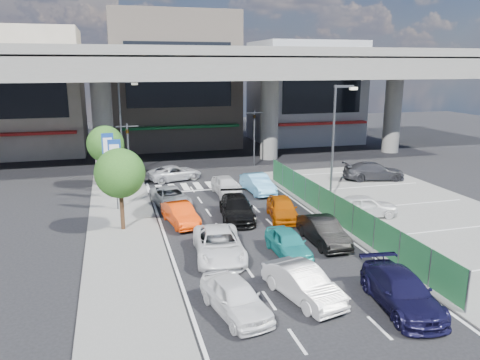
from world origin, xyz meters
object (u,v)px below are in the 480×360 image
object	(u,v)px
traffic_light_right	(254,124)
signboard_far	(109,157)
signboard_near	(115,165)
taxi_orange_right	(282,208)
sedan_white_mid_left	(219,245)
parked_sedan_white	(364,206)
sedan_white_front_mid	(226,186)
hatch_white_back_mid	(303,283)
crossing_wagon_silver	(175,173)
taxi_orange_left	(180,214)
tree_near	(120,173)
sedan_black_mid	(237,208)
taxi_teal_mid	(288,243)
kei_truck_front_right	(258,184)
hatch_black_mid_right	(323,231)
street_lamp_right	(336,134)
van_white_back_left	(235,297)
traffic_cone	(315,201)
traffic_light_left	(128,141)
wagon_silver_front_left	(171,197)
tree_far	(105,144)
minivan_navy_back	(402,291)

from	to	relation	value
traffic_light_right	signboard_far	xyz separation A→B (m)	(-13.10, -8.01, -0.87)
signboard_near	taxi_orange_right	xyz separation A→B (m)	(9.74, -4.45, -2.37)
sedan_white_mid_left	parked_sedan_white	world-z (taller)	parked_sedan_white
signboard_far	sedan_white_front_mid	world-z (taller)	signboard_far
hatch_white_back_mid	crossing_wagon_silver	distance (m)	21.69
traffic_light_right	taxi_orange_right	world-z (taller)	traffic_light_right
taxi_orange_left	parked_sedan_white	bearing A→B (deg)	-18.64
tree_near	sedan_black_mid	distance (m)	7.35
signboard_far	hatch_white_back_mid	size ratio (longest dim) A/B	1.14
signboard_near	taxi_teal_mid	world-z (taller)	signboard_near
kei_truck_front_right	parked_sedan_white	distance (m)	8.66
taxi_teal_mid	hatch_black_mid_right	bearing A→B (deg)	21.20
street_lamp_right	van_white_back_left	xyz separation A→B (m)	(-10.34, -12.60, -4.09)
traffic_light_right	traffic_cone	bearing A→B (deg)	-89.58
traffic_light_left	wagon_silver_front_left	distance (m)	5.62
signboard_far	wagon_silver_front_left	distance (m)	5.36
tree_near	traffic_light_right	bearing A→B (deg)	50.19
tree_far	parked_sedan_white	world-z (taller)	tree_far
signboard_near	minivan_navy_back	size ratio (longest dim) A/B	0.99
signboard_far	taxi_orange_right	world-z (taller)	signboard_far
traffic_light_left	van_white_back_left	world-z (taller)	traffic_light_left
minivan_navy_back	hatch_black_mid_right	bearing A→B (deg)	97.14
sedan_white_mid_left	traffic_light_left	bearing A→B (deg)	111.54
signboard_far	minivan_navy_back	world-z (taller)	signboard_far
van_white_back_left	parked_sedan_white	xyz separation A→B (m)	(10.76, 9.11, 0.07)
signboard_near	taxi_orange_right	bearing A→B (deg)	-24.56
hatch_white_back_mid	traffic_cone	distance (m)	13.02
sedan_white_mid_left	sedan_black_mid	distance (m)	6.07
taxi_teal_mid	parked_sedan_white	world-z (taller)	parked_sedan_white
van_white_back_left	traffic_cone	distance (m)	14.88
signboard_near	kei_truck_front_right	world-z (taller)	signboard_near
traffic_light_right	signboard_far	size ratio (longest dim) A/B	1.11
van_white_back_left	taxi_orange_right	bearing A→B (deg)	49.35
sedan_white_mid_left	street_lamp_right	bearing A→B (deg)	42.88
traffic_light_left	taxi_orange_right	size ratio (longest dim) A/B	1.28
sedan_black_mid	taxi_teal_mid	bearing A→B (deg)	-71.82
traffic_cone	signboard_far	bearing A→B (deg)	157.10
taxi_orange_right	sedan_black_mid	bearing A→B (deg)	174.80
tree_far	van_white_back_left	size ratio (longest dim) A/B	1.20
traffic_cone	hatch_black_mid_right	bearing A→B (deg)	-110.90
van_white_back_left	sedan_black_mid	xyz separation A→B (m)	(3.00, 10.92, 0.01)
tree_near	wagon_silver_front_left	distance (m)	6.00
minivan_navy_back	signboard_far	bearing A→B (deg)	126.84
traffic_light_left	taxi_orange_left	size ratio (longest dim) A/B	1.34
signboard_near	signboard_far	bearing A→B (deg)	97.59
tree_far	sedan_black_mid	world-z (taller)	tree_far
sedan_white_mid_left	taxi_teal_mid	bearing A→B (deg)	-2.75
sedan_white_front_mid	sedan_white_mid_left	bearing A→B (deg)	-106.74
tree_far	wagon_silver_front_left	size ratio (longest dim) A/B	1.08
tree_near	sedan_white_mid_left	size ratio (longest dim) A/B	0.97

